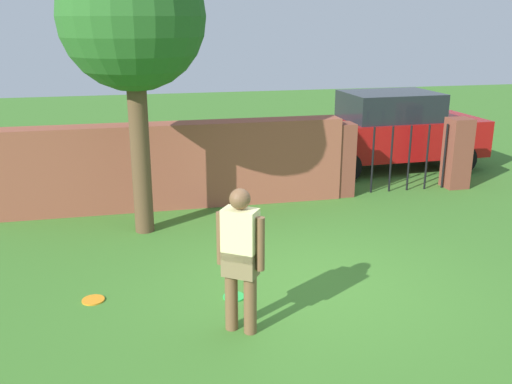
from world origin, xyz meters
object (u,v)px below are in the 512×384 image
frisbee_orange (93,300)px  car (388,131)px  person (240,255)px  tree (132,20)px  frisbee_green (234,297)px

frisbee_orange → car: bearing=39.7°
person → frisbee_orange: bearing=-179.2°
tree → person: size_ratio=2.70×
tree → frisbee_orange: tree is taller
tree → car: size_ratio=1.03×
person → frisbee_orange: (-1.62, 1.06, -0.89)m
frisbee_orange → tree: bearing=72.9°
tree → frisbee_green: tree is taller
tree → person: (0.92, -3.33, -2.36)m
person → frisbee_orange: person is taller
car → frisbee_orange: bearing=-142.3°
person → frisbee_green: size_ratio=6.00×
frisbee_green → tree: bearing=111.0°
frisbee_green → frisbee_orange: 1.70m
car → frisbee_orange: size_ratio=15.76×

